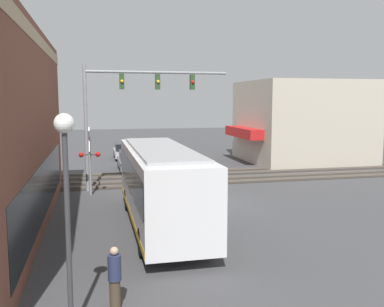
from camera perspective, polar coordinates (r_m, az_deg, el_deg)
The scene contains 12 objects.
ground_plane at distance 22.15m, azimuth 1.70°, elevation -6.73°, with size 120.00×120.00×0.00m, color #424244.
shop_building at distance 38.72m, azimuth 14.34°, elevation 4.16°, with size 9.28×10.78×6.95m.
city_bus at distance 17.98m, azimuth -4.23°, elevation -3.94°, with size 10.44×2.59×3.37m.
traffic_signal_gantry at distance 25.51m, azimuth -8.26°, elevation 7.45°, with size 0.42×8.51×7.34m.
crossing_signal at distance 24.42m, azimuth -13.49°, elevation -0.15°, with size 1.41×1.18×3.81m.
streetlamp at distance 9.81m, azimuth -16.32°, elevation -6.70°, with size 0.44×0.44×5.01m.
rail_track_near at distance 27.86m, azimuth -1.43°, elevation -3.80°, with size 2.60×60.00×0.15m.
rail_track_far at distance 30.95m, azimuth -2.61°, elevation -2.71°, with size 2.60×60.00×0.15m.
parked_car_grey at distance 32.73m, azimuth -8.17°, elevation -1.05°, with size 4.48×1.82×1.52m.
parked_car_silver at distance 39.57m, azimuth -9.02°, elevation 0.28°, with size 4.24×1.82×1.44m.
pedestrian_near_bus at distance 17.00m, azimuth 2.42°, elevation -7.81°, with size 0.34×0.34×1.79m.
pedestrian_by_lamp at distance 11.37m, azimuth -10.27°, elevation -16.02°, with size 0.34×0.34×1.65m.
Camera 1 is at (-20.81, 5.46, 5.27)m, focal length 40.00 mm.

